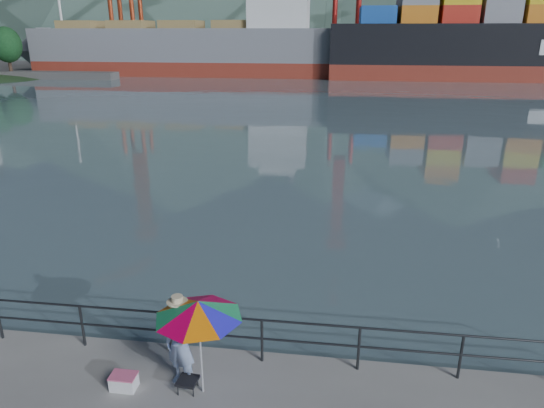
{
  "coord_description": "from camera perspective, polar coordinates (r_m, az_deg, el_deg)",
  "views": [
    {
      "loc": [
        4.37,
        -6.77,
        6.61
      ],
      "look_at": [
        2.63,
        6.0,
        2.0
      ],
      "focal_mm": 32.0,
      "sensor_mm": 36.0,
      "label": 1
    }
  ],
  "objects": [
    {
      "name": "container_stacks",
      "position": [
        104.82,
        25.78,
        15.77
      ],
      "size": [
        58.0,
        5.4,
        7.8
      ],
      "color": "#194CA5",
      "rests_on": "ground"
    },
    {
      "name": "guardrail",
      "position": [
        11.31,
        -16.85,
        -13.86
      ],
      "size": [
        22.0,
        0.06,
        1.03
      ],
      "color": "#2D3033",
      "rests_on": "ground"
    },
    {
      "name": "harbor_water",
      "position": [
        137.0,
        6.2,
        16.81
      ],
      "size": [
        500.0,
        280.0,
        0.0
      ],
      "primitive_type": "cube",
      "color": "slate",
      "rests_on": "ground"
    },
    {
      "name": "folding_stool",
      "position": [
        10.17,
        -9.87,
        -20.21
      ],
      "size": [
        0.41,
        0.41,
        0.25
      ],
      "color": "black",
      "rests_on": "ground"
    },
    {
      "name": "bulk_carrier",
      "position": [
        82.96,
        -9.02,
        17.77
      ],
      "size": [
        48.7,
        8.43,
        14.5
      ],
      "color": "maroon",
      "rests_on": "ground"
    },
    {
      "name": "beach_umbrella",
      "position": [
        9.11,
        -8.67,
        -12.16
      ],
      "size": [
        1.74,
        1.74,
        2.01
      ],
      "color": "white",
      "rests_on": "ground"
    },
    {
      "name": "fisherman",
      "position": [
        9.89,
        -10.72,
        -15.9
      ],
      "size": [
        0.78,
        0.65,
        1.82
      ],
      "primitive_type": "imported",
      "rotation": [
        0.0,
        0.0,
        -0.38
      ],
      "color": "#2C4E84",
      "rests_on": "ground"
    },
    {
      "name": "cooler_bag",
      "position": [
        10.49,
        -17.02,
        -19.41
      ],
      "size": [
        0.49,
        0.33,
        0.28
      ],
      "primitive_type": "cube",
      "rotation": [
        0.0,
        0.0,
        -0.0
      ],
      "color": "silver",
      "rests_on": "ground"
    },
    {
      "name": "far_dock",
      "position": [
        100.15,
        11.39,
        15.53
      ],
      "size": [
        200.0,
        40.0,
        0.4
      ],
      "primitive_type": "cube",
      "color": "#514F4C",
      "rests_on": "ground"
    },
    {
      "name": "fishing_rod",
      "position": [
        11.39,
        -9.73,
        -16.12
      ],
      "size": [
        0.2,
        1.9,
        1.35
      ],
      "primitive_type": "cylinder",
      "rotation": [
        0.96,
        0.0,
        0.1
      ],
      "color": "black",
      "rests_on": "ground"
    }
  ]
}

